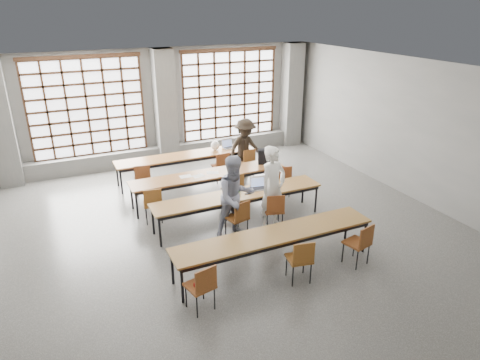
% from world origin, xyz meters
% --- Properties ---
extents(floor, '(11.00, 11.00, 0.00)m').
position_xyz_m(floor, '(0.00, 0.00, 0.00)').
color(floor, '#464644').
rests_on(floor, ground).
extents(ceiling, '(11.00, 11.00, 0.00)m').
position_xyz_m(ceiling, '(0.00, 0.00, 3.50)').
color(ceiling, silver).
rests_on(ceiling, floor).
extents(wall_back, '(10.00, 0.00, 10.00)m').
position_xyz_m(wall_back, '(0.00, 5.50, 1.75)').
color(wall_back, slate).
rests_on(wall_back, floor).
extents(wall_front, '(10.00, 0.00, 10.00)m').
position_xyz_m(wall_front, '(0.00, -5.50, 1.75)').
color(wall_front, slate).
rests_on(wall_front, floor).
extents(wall_right, '(0.00, 11.00, 11.00)m').
position_xyz_m(wall_right, '(5.00, 0.00, 1.75)').
color(wall_right, slate).
rests_on(wall_right, floor).
extents(column_left, '(0.60, 0.55, 3.50)m').
position_xyz_m(column_left, '(-4.50, 5.22, 1.75)').
color(column_left, '#5A5A58').
rests_on(column_left, floor).
extents(column_mid, '(0.60, 0.55, 3.50)m').
position_xyz_m(column_mid, '(0.00, 5.22, 1.75)').
color(column_mid, '#5A5A58').
rests_on(column_mid, floor).
extents(column_right, '(0.60, 0.55, 3.50)m').
position_xyz_m(column_right, '(4.50, 5.22, 1.75)').
color(column_right, '#5A5A58').
rests_on(column_right, floor).
extents(window_left, '(3.32, 0.12, 3.00)m').
position_xyz_m(window_left, '(-2.25, 5.42, 1.90)').
color(window_left, white).
rests_on(window_left, wall_back).
extents(window_right, '(3.32, 0.12, 3.00)m').
position_xyz_m(window_right, '(2.25, 5.42, 1.90)').
color(window_right, white).
rests_on(window_right, wall_back).
extents(sill_ledge, '(9.80, 0.35, 0.50)m').
position_xyz_m(sill_ledge, '(0.00, 5.30, 0.25)').
color(sill_ledge, '#5A5A58').
rests_on(sill_ledge, floor).
extents(desk_row_a, '(4.00, 0.70, 0.73)m').
position_xyz_m(desk_row_a, '(0.08, 3.54, 0.66)').
color(desk_row_a, brown).
rests_on(desk_row_a, floor).
extents(desk_row_b, '(4.00, 0.70, 0.73)m').
position_xyz_m(desk_row_b, '(0.15, 1.94, 0.66)').
color(desk_row_b, brown).
rests_on(desk_row_b, floor).
extents(desk_row_c, '(4.00, 0.70, 0.73)m').
position_xyz_m(desk_row_c, '(0.31, 0.49, 0.66)').
color(desk_row_c, brown).
rests_on(desk_row_c, floor).
extents(desk_row_d, '(4.00, 0.70, 0.73)m').
position_xyz_m(desk_row_d, '(0.17, -1.44, 0.66)').
color(desk_row_d, brown).
rests_on(desk_row_d, floor).
extents(chair_back_left, '(0.48, 0.48, 0.88)m').
position_xyz_m(chair_back_left, '(-1.33, 2.91, 0.54)').
color(chair_back_left, maroon).
rests_on(chair_back_left, floor).
extents(chair_back_mid, '(0.43, 0.44, 0.88)m').
position_xyz_m(chair_back_mid, '(0.88, 2.91, 0.54)').
color(chair_back_mid, brown).
rests_on(chair_back_mid, floor).
extents(chair_back_right, '(0.47, 0.48, 0.88)m').
position_xyz_m(chair_back_right, '(1.69, 2.91, 0.54)').
color(chair_back_right, brown).
rests_on(chair_back_right, floor).
extents(chair_mid_left, '(0.48, 0.49, 0.88)m').
position_xyz_m(chair_mid_left, '(-1.47, 1.31, 0.54)').
color(chair_mid_left, brown).
rests_on(chair_mid_left, floor).
extents(chair_mid_centre, '(0.52, 0.52, 0.88)m').
position_xyz_m(chair_mid_centre, '(0.57, 1.31, 0.54)').
color(chair_mid_centre, brown).
rests_on(chair_mid_centre, floor).
extents(chair_mid_right, '(0.48, 0.49, 0.88)m').
position_xyz_m(chair_mid_right, '(1.93, 1.31, 0.54)').
color(chair_mid_right, brown).
rests_on(chair_mid_right, floor).
extents(chair_front_left, '(0.50, 0.51, 0.88)m').
position_xyz_m(chair_front_left, '(0.03, -0.14, 0.54)').
color(chair_front_left, brown).
rests_on(chair_front_left, floor).
extents(chair_front_right, '(0.51, 0.52, 0.88)m').
position_xyz_m(chair_front_right, '(0.89, -0.14, 0.54)').
color(chair_front_right, brown).
rests_on(chair_front_right, floor).
extents(chair_near_left, '(0.50, 0.51, 0.88)m').
position_xyz_m(chair_near_left, '(-1.51, -2.06, 0.54)').
color(chair_near_left, brown).
rests_on(chair_near_left, floor).
extents(chair_near_mid, '(0.49, 0.50, 0.88)m').
position_xyz_m(chair_near_mid, '(0.36, -2.06, 0.54)').
color(chair_near_mid, brown).
rests_on(chair_near_mid, floor).
extents(chair_near_right, '(0.50, 0.51, 0.88)m').
position_xyz_m(chair_near_right, '(1.69, -2.06, 0.54)').
color(chair_near_right, brown).
rests_on(chair_near_right, floor).
extents(student_male, '(0.81, 0.66, 1.91)m').
position_xyz_m(student_male, '(0.91, -0.01, 0.96)').
color(student_male, white).
rests_on(student_male, floor).
extents(student_female, '(0.92, 0.73, 1.82)m').
position_xyz_m(student_female, '(0.01, -0.01, 0.91)').
color(student_female, '#191F4B').
rests_on(student_female, floor).
extents(student_back, '(1.22, 0.87, 1.71)m').
position_xyz_m(student_back, '(1.68, 3.04, 0.86)').
color(student_back, black).
rests_on(student_back, floor).
extents(laptop_front, '(0.40, 0.35, 0.26)m').
position_xyz_m(laptop_front, '(0.87, 0.60, 0.79)').
color(laptop_front, '#ABABB0').
rests_on(laptop_front, desk_row_c).
extents(laptop_back, '(0.40, 0.35, 0.26)m').
position_xyz_m(laptop_back, '(1.42, 3.65, 0.79)').
color(laptop_back, silver).
rests_on(laptop_back, desk_row_a).
extents(mouse, '(0.10, 0.07, 0.04)m').
position_xyz_m(mouse, '(1.26, 0.47, 0.75)').
color(mouse, silver).
rests_on(mouse, desk_row_c).
extents(green_box, '(0.27, 0.17, 0.09)m').
position_xyz_m(green_box, '(0.26, 0.57, 0.78)').
color(green_box, green).
rests_on(green_box, desk_row_c).
extents(phone, '(0.14, 0.08, 0.01)m').
position_xyz_m(phone, '(0.49, 0.39, 0.74)').
color(phone, black).
rests_on(phone, desk_row_c).
extents(paper_sheet_a, '(0.30, 0.21, 0.00)m').
position_xyz_m(paper_sheet_a, '(-0.45, 1.99, 0.73)').
color(paper_sheet_a, silver).
rests_on(paper_sheet_a, desk_row_b).
extents(paper_sheet_b, '(0.33, 0.26, 0.00)m').
position_xyz_m(paper_sheet_b, '(-0.15, 1.89, 0.73)').
color(paper_sheet_b, silver).
rests_on(paper_sheet_b, desk_row_b).
extents(paper_sheet_c, '(0.35, 0.30, 0.00)m').
position_xyz_m(paper_sheet_c, '(0.25, 1.94, 0.73)').
color(paper_sheet_c, white).
rests_on(paper_sheet_c, desk_row_b).
extents(backpack, '(0.37, 0.31, 0.40)m').
position_xyz_m(backpack, '(1.75, 1.99, 0.93)').
color(backpack, black).
rests_on(backpack, desk_row_b).
extents(plastic_bag, '(0.29, 0.25, 0.29)m').
position_xyz_m(plastic_bag, '(0.98, 3.59, 0.87)').
color(plastic_bag, white).
rests_on(plastic_bag, desk_row_a).
extents(red_pouch, '(0.22, 0.15, 0.06)m').
position_xyz_m(red_pouch, '(-1.53, -1.99, 0.50)').
color(red_pouch, '#A11713').
rests_on(red_pouch, chair_near_left).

